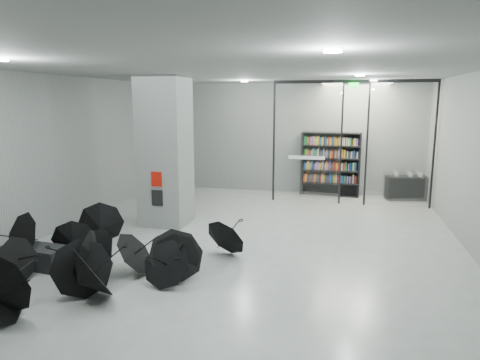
% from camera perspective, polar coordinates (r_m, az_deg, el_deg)
% --- Properties ---
extents(room, '(14.00, 14.02, 4.01)m').
position_cam_1_polar(room, '(9.07, -0.39, 7.25)').
color(room, gray).
rests_on(room, ground).
extents(column, '(1.20, 1.20, 4.00)m').
position_cam_1_polar(column, '(11.84, -9.85, 3.74)').
color(column, slate).
rests_on(column, ground).
extents(fire_cabinet, '(0.28, 0.04, 0.38)m').
position_cam_1_polar(fire_cabinet, '(11.37, -10.98, 0.12)').
color(fire_cabinet, '#A50A07').
rests_on(fire_cabinet, column).
extents(info_panel, '(0.30, 0.03, 0.42)m').
position_cam_1_polar(info_panel, '(11.47, -10.90, -2.34)').
color(info_panel, black).
rests_on(info_panel, column).
extents(exit_sign, '(0.30, 0.06, 0.15)m').
position_cam_1_polar(exit_sign, '(14.09, 14.79, 12.01)').
color(exit_sign, '#0CE533').
rests_on(exit_sign, room).
extents(glass_partition, '(5.06, 0.08, 4.00)m').
position_cam_1_polar(glass_partition, '(14.33, 14.44, 5.43)').
color(glass_partition, silver).
rests_on(glass_partition, ground).
extents(bench, '(1.38, 0.70, 0.43)m').
position_cam_1_polar(bench, '(9.90, -25.38, -9.07)').
color(bench, black).
rests_on(bench, ground).
extents(bookshelf, '(2.08, 0.57, 2.26)m').
position_cam_1_polar(bookshelf, '(15.70, 11.88, 2.07)').
color(bookshelf, black).
rests_on(bookshelf, ground).
extents(shop_counter, '(1.44, 0.80, 0.82)m').
position_cam_1_polar(shop_counter, '(15.84, 21.13, -0.98)').
color(shop_counter, black).
rests_on(shop_counter, ground).
extents(umbrella_cluster, '(5.21, 4.72, 1.30)m').
position_cam_1_polar(umbrella_cluster, '(8.69, -19.23, -10.65)').
color(umbrella_cluster, black).
rests_on(umbrella_cluster, ground).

